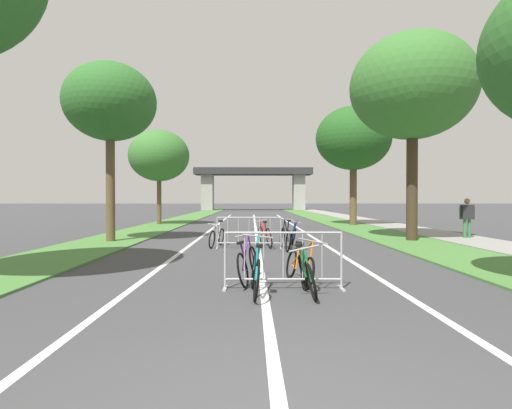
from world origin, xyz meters
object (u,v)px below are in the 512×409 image
Objects in this scene: tree_left_oak_near at (159,156)px; bicycle_orange_5 at (300,266)px; tree_right_oak_mid at (353,139)px; bicycle_silver_2 at (217,237)px; tree_right_maple_mid at (412,87)px; bicycle_blue_1 at (293,237)px; pedestrian_waiting at (467,215)px; bicycle_red_3 at (265,236)px; crowd_barrier_nearest at (283,261)px; bicycle_purple_0 at (248,264)px; bicycle_black_7 at (285,238)px; bicycle_green_4 at (306,274)px; bicycle_teal_6 at (256,272)px; tree_left_cypress_far at (110,103)px; crowd_barrier_second at (249,233)px.

tree_left_oak_near is 19.98m from bicycle_orange_5.
bicycle_silver_2 is (-7.48, -11.18, -5.03)m from tree_right_oak_mid.
bicycle_blue_1 is (-4.81, -1.85, -5.61)m from tree_right_maple_mid.
pedestrian_waiting is at bearing -33.72° from tree_left_oak_near.
bicycle_red_3 is at bearing -171.33° from bicycle_silver_2.
crowd_barrier_nearest is (-5.71, -17.89, -4.86)m from tree_right_oak_mid.
crowd_barrier_nearest is 0.58m from bicycle_orange_5.
bicycle_purple_0 is (5.83, -18.17, -4.02)m from tree_left_oak_near.
bicycle_black_7 reaches higher than bicycle_red_3.
tree_right_oak_mid is at bearing -107.14° from bicycle_green_4.
bicycle_purple_0 is at bearing -106.90° from bicycle_red_3.
bicycle_teal_6 is (1.26, -7.15, 0.04)m from bicycle_silver_2.
bicycle_teal_6 is at bearing 90.02° from bicycle_blue_1.
tree_left_cypress_far is 10.50m from bicycle_purple_0.
pedestrian_waiting is at bearing 4.48° from bicycle_red_3.
bicycle_green_4 is (2.14, -7.13, 0.01)m from bicycle_silver_2.
bicycle_purple_0 is 1.10× the size of bicycle_green_4.
tree_right_oak_mid is 13.66m from bicycle_red_3.
bicycle_green_4 is at bearing -81.10° from crowd_barrier_second.
bicycle_teal_6 is at bearing -57.86° from tree_left_cypress_far.
tree_right_oak_mid is at bearing 81.06° from bicycle_purple_0.
bicycle_silver_2 is (-7.42, -1.70, -5.62)m from tree_right_maple_mid.
crowd_barrier_second is at bearing 19.49° from pedestrian_waiting.
tree_left_oak_near is 3.44× the size of bicycle_black_7.
tree_left_oak_near reaches higher than bicycle_teal_6.
bicycle_purple_0 is at bearing -72.22° from tree_left_oak_near.
crowd_barrier_second is at bearing 154.10° from bicycle_black_7.
bicycle_purple_0 is at bearing 137.42° from crowd_barrier_nearest.
bicycle_black_7 reaches higher than bicycle_silver_2.
bicycle_silver_2 is at bearing 164.14° from bicycle_red_3.
bicycle_orange_5 is at bearing -51.03° from tree_left_cypress_far.
bicycle_purple_0 reaches higher than bicycle_blue_1.
tree_right_oak_mid is 3.36× the size of crowd_barrier_second.
tree_left_cypress_far reaches higher than bicycle_black_7.
bicycle_green_4 is (0.37, -0.42, -0.17)m from crowd_barrier_nearest.
pedestrian_waiting is at bearing -150.44° from bicycle_blue_1.
tree_right_oak_mid is 4.41× the size of pedestrian_waiting.
crowd_barrier_second is at bearing 167.11° from bicycle_silver_2.
bicycle_silver_2 is 7.44m from bicycle_green_4.
tree_right_oak_mid is at bearing 39.74° from tree_left_cypress_far.
bicycle_green_4 is at bearing -0.47° from bicycle_teal_6.
bicycle_black_7 is (6.98, -13.02, -4.01)m from tree_left_oak_near.
bicycle_teal_6 is at bearing -71.47° from bicycle_purple_0.
crowd_barrier_nearest is 1.31× the size of pedestrian_waiting.
pedestrian_waiting is (2.48, 0.61, -4.95)m from tree_right_maple_mid.
tree_left_cypress_far is 11.61m from tree_right_maple_mid.
bicycle_black_7 is (-0.33, -0.81, 0.03)m from bicycle_blue_1.
crowd_barrier_second is at bearing -81.99° from bicycle_green_4.
bicycle_black_7 is at bearing -152.56° from tree_right_maple_mid.
tree_left_cypress_far is at bearing 4.89° from pedestrian_waiting.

